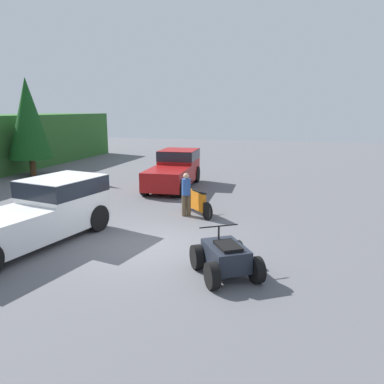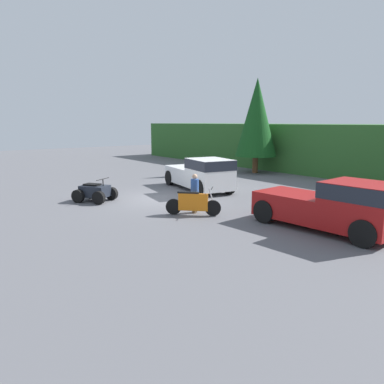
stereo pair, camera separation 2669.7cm
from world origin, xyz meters
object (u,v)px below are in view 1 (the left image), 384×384
Objects in this scene: pickup_truck_red at (175,168)px; dirt_bike at (196,202)px; rider_person at (186,193)px; pickup_truck_second at (41,210)px; quad_atv at (225,258)px.

pickup_truck_red is 5.62m from dirt_bike.
pickup_truck_second is at bearing 102.51° from rider_person.
quad_atv is at bearing -87.86° from pickup_truck_second.
pickup_truck_red is 11.24m from quad_atv.
dirt_bike reaches higher than quad_atv.
dirt_bike is 1.04× the size of rider_person.
dirt_bike is (4.28, -3.89, -0.51)m from pickup_truck_second.
pickup_truck_red is 2.94× the size of dirt_bike.
dirt_bike is at bearing -157.03° from pickup_truck_red.
dirt_bike is at bearing -81.28° from rider_person.
rider_person is (-0.31, 0.32, 0.42)m from dirt_bike.
pickup_truck_second reaches higher than quad_atv.
rider_person is at bearing -161.32° from pickup_truck_red.
pickup_truck_second reaches higher than rider_person.
rider_person reaches higher than quad_atv.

